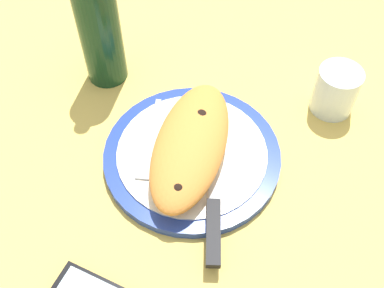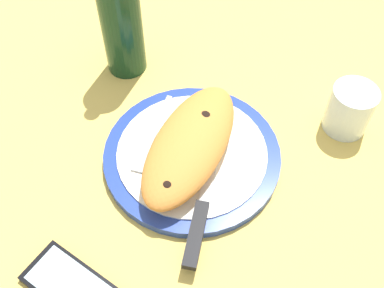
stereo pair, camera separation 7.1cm
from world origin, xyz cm
name	(u,v)px [view 2 (the right image)]	position (x,y,z in cm)	size (l,w,h in cm)	color
ground_plane	(192,163)	(0.00, 0.00, -1.50)	(150.00, 150.00, 3.00)	#DBB756
plate	(192,155)	(0.00, 0.00, 0.88)	(28.08, 28.08, 1.83)	#233D99
calzone	(193,145)	(0.57, 0.43, 4.55)	(26.02, 13.56, 5.42)	orange
fork	(151,139)	(1.39, -6.76, 2.03)	(15.96, 5.52, 0.40)	silver
knife	(200,215)	(9.17, 6.84, 2.33)	(22.76, 9.43, 1.20)	silver
smartphone	(71,286)	(26.27, -3.06, 0.56)	(7.45, 13.36, 1.16)	black
water_glass	(349,112)	(-18.93, 18.52, 3.57)	(7.29, 7.29, 8.29)	silver
wine_bottle	(120,13)	(-12.06, -21.25, 12.03)	(7.19, 7.19, 30.00)	#14381E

